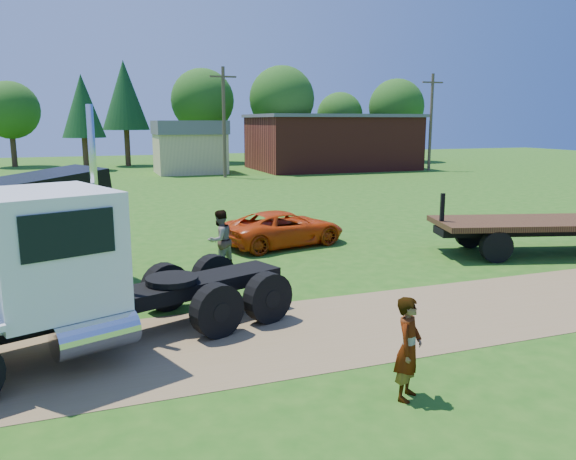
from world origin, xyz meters
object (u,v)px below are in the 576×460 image
object	(u,v)px
white_semi_tractor	(54,275)
flatbed_trailer	(556,227)
orange_pickup	(284,228)
spectator_a	(408,348)

from	to	relation	value
white_semi_tractor	flatbed_trailer	size ratio (longest dim) A/B	0.93
white_semi_tractor	orange_pickup	xyz separation A→B (m)	(7.66, 8.14, -1.04)
spectator_a	orange_pickup	bearing A→B (deg)	37.77
white_semi_tractor	spectator_a	bearing A→B (deg)	-54.72
flatbed_trailer	spectator_a	xyz separation A→B (m)	(-10.70, -7.46, -0.05)
spectator_a	white_semi_tractor	bearing A→B (deg)	102.95
orange_pickup	flatbed_trailer	distance (m)	9.77
white_semi_tractor	orange_pickup	distance (m)	11.22
white_semi_tractor	spectator_a	xyz separation A→B (m)	(5.61, -3.86, -0.81)
spectator_a	flatbed_trailer	bearing A→B (deg)	-7.65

